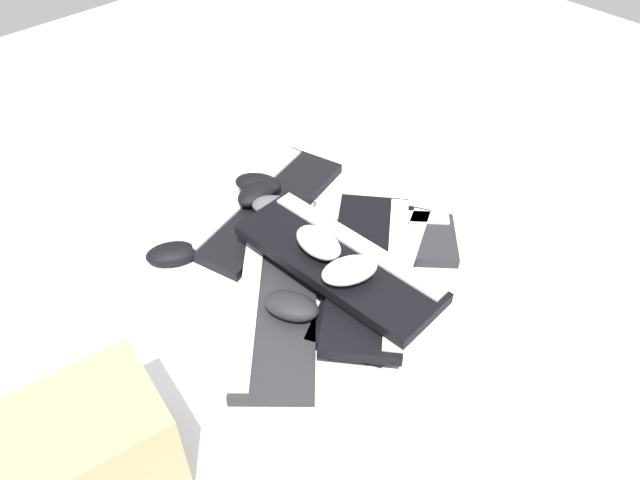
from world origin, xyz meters
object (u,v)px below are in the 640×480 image
object	(u,v)px
keyboard_0	(266,206)
keyboard_4	(370,269)
mouse_4	(257,184)
keyboard_5	(339,261)
mouse_0	(276,207)
mouse_6	(318,242)
mouse_1	(291,306)
keyboard_3	(355,236)
keyboard_1	(276,305)
keyboard_2	(375,272)
mouse_2	(350,270)
cardboard_box	(91,451)
mouse_3	(258,192)
mouse_5	(172,254)

from	to	relation	value
keyboard_0	keyboard_4	distance (m)	0.33
keyboard_0	mouse_4	xyz separation A→B (m)	(0.04, -0.01, 0.04)
keyboard_5	mouse_0	world-z (taller)	keyboard_5
keyboard_0	mouse_6	bearing A→B (deg)	164.93
mouse_1	keyboard_3	bearing A→B (deg)	-98.11
keyboard_1	mouse_6	size ratio (longest dim) A/B	3.83
keyboard_3	keyboard_4	world-z (taller)	keyboard_4
mouse_6	keyboard_3	bearing A→B (deg)	107.06
keyboard_0	keyboard_2	size ratio (longest dim) A/B	1.01
mouse_2	mouse_6	xyz separation A→B (m)	(0.09, -0.01, 0.00)
mouse_4	keyboard_0	bearing A→B (deg)	-43.56
mouse_4	keyboard_5	bearing A→B (deg)	-41.30
keyboard_0	mouse_2	bearing A→B (deg)	167.39
keyboard_2	keyboard_3	xyz separation A→B (m)	(0.11, -0.05, 0.00)
keyboard_3	mouse_4	bearing A→B (deg)	15.06
keyboard_3	mouse_6	bearing A→B (deg)	104.10
mouse_0	cardboard_box	bearing A→B (deg)	83.84
keyboard_5	mouse_1	size ratio (longest dim) A/B	4.08
mouse_3	mouse_4	distance (m)	0.03
keyboard_1	keyboard_4	xyz separation A→B (m)	(-0.08, -0.18, 0.03)
mouse_1	mouse_2	bearing A→B (deg)	-141.48
keyboard_4	keyboard_5	bearing A→B (deg)	52.99
mouse_1	cardboard_box	size ratio (longest dim) A/B	0.50
cardboard_box	mouse_1	bearing A→B (deg)	-84.61
mouse_3	mouse_5	distance (m)	0.24
keyboard_0	mouse_5	distance (m)	0.25
keyboard_5	mouse_6	size ratio (longest dim) A/B	4.08
mouse_0	mouse_2	distance (m)	0.30
mouse_4	mouse_6	xyz separation A→B (m)	(-0.29, 0.08, 0.06)
mouse_3	mouse_5	size ratio (longest dim) A/B	1.00
keyboard_0	keyboard_4	bearing A→B (deg)	-179.54
keyboard_4	mouse_2	world-z (taller)	mouse_2
keyboard_5	cardboard_box	bearing A→B (deg)	94.76
keyboard_1	mouse_6	bearing A→B (deg)	-90.62
mouse_2	keyboard_0	bearing A→B (deg)	98.75
cardboard_box	mouse_5	bearing A→B (deg)	-45.84
keyboard_2	keyboard_4	size ratio (longest dim) A/B	1.05
keyboard_4	mouse_3	xyz separation A→B (m)	(0.34, 0.01, 0.01)
keyboard_3	mouse_6	world-z (taller)	mouse_6
mouse_2	keyboard_5	bearing A→B (deg)	84.69
mouse_3	cardboard_box	size ratio (longest dim) A/B	0.50
keyboard_2	keyboard_5	xyz separation A→B (m)	(0.03, 0.08, 0.06)
keyboard_4	cardboard_box	bearing A→B (deg)	90.74
mouse_3	mouse_6	bearing A→B (deg)	70.48
mouse_0	mouse_2	xyz separation A→B (m)	(-0.29, 0.06, 0.06)
keyboard_4	keyboard_5	size ratio (longest dim) A/B	0.97
keyboard_3	keyboard_5	xyz separation A→B (m)	(-0.07, 0.12, 0.06)
keyboard_0	keyboard_2	xyz separation A→B (m)	(-0.32, -0.03, 0.00)
keyboard_3	mouse_3	bearing A→B (deg)	20.30
mouse_4	mouse_3	bearing A→B (deg)	-66.47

